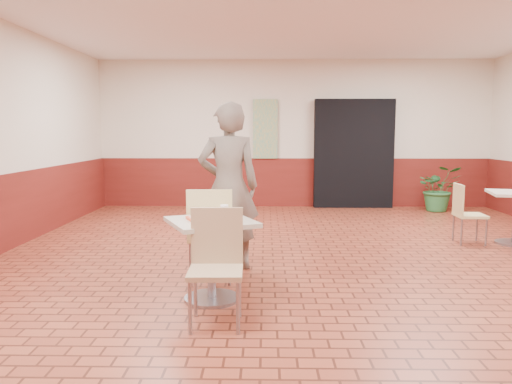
{
  "coord_description": "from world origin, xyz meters",
  "views": [
    {
      "loc": [
        -0.59,
        -5.32,
        1.56
      ],
      "look_at": [
        -0.69,
        -0.35,
        0.95
      ],
      "focal_mm": 35.0,
      "sensor_mm": 36.0,
      "label": 1
    }
  ],
  "objects_px": {
    "main_table": "(211,246)",
    "chair_main_front": "(216,260)",
    "customer": "(229,186)",
    "serving_tray": "(211,219)",
    "ring_donut": "(204,215)",
    "paper_cup": "(224,210)",
    "chair_second_left": "(465,210)",
    "potted_plant": "(439,188)",
    "chair_main_back": "(210,230)",
    "long_john_donut": "(220,216)"
  },
  "relations": [
    {
      "from": "chair_main_front",
      "to": "potted_plant",
      "type": "relative_size",
      "value": 1.04
    },
    {
      "from": "chair_main_front",
      "to": "chair_main_back",
      "type": "height_order",
      "value": "chair_main_back"
    },
    {
      "from": "customer",
      "to": "paper_cup",
      "type": "height_order",
      "value": "customer"
    },
    {
      "from": "serving_tray",
      "to": "main_table",
      "type": "bearing_deg",
      "value": 45.0
    },
    {
      "from": "ring_donut",
      "to": "paper_cup",
      "type": "xyz_separation_m",
      "value": [
        0.19,
        0.06,
        0.03
      ]
    },
    {
      "from": "chair_main_back",
      "to": "customer",
      "type": "bearing_deg",
      "value": -108.49
    },
    {
      "from": "customer",
      "to": "potted_plant",
      "type": "bearing_deg",
      "value": -140.28
    },
    {
      "from": "serving_tray",
      "to": "ring_donut",
      "type": "relative_size",
      "value": 4.08
    },
    {
      "from": "serving_tray",
      "to": "paper_cup",
      "type": "bearing_deg",
      "value": 43.42
    },
    {
      "from": "paper_cup",
      "to": "potted_plant",
      "type": "xyz_separation_m",
      "value": [
        3.77,
        5.14,
        -0.38
      ]
    },
    {
      "from": "chair_second_left",
      "to": "potted_plant",
      "type": "height_order",
      "value": "potted_plant"
    },
    {
      "from": "customer",
      "to": "potted_plant",
      "type": "height_order",
      "value": "customer"
    },
    {
      "from": "chair_main_front",
      "to": "long_john_donut",
      "type": "xyz_separation_m",
      "value": [
        -0.01,
        0.49,
        0.28
      ]
    },
    {
      "from": "customer",
      "to": "long_john_donut",
      "type": "xyz_separation_m",
      "value": [
        0.0,
        -1.15,
        -0.14
      ]
    },
    {
      "from": "ring_donut",
      "to": "chair_second_left",
      "type": "distance_m",
      "value": 4.12
    },
    {
      "from": "chair_main_back",
      "to": "customer",
      "type": "height_order",
      "value": "customer"
    },
    {
      "from": "chair_main_front",
      "to": "chair_main_back",
      "type": "distance_m",
      "value": 1.08
    },
    {
      "from": "customer",
      "to": "main_table",
      "type": "bearing_deg",
      "value": 78.07
    },
    {
      "from": "chair_main_front",
      "to": "ring_donut",
      "type": "bearing_deg",
      "value": 104.89
    },
    {
      "from": "main_table",
      "to": "chair_second_left",
      "type": "height_order",
      "value": "chair_second_left"
    },
    {
      "from": "chair_main_front",
      "to": "customer",
      "type": "distance_m",
      "value": 1.68
    },
    {
      "from": "chair_main_front",
      "to": "ring_donut",
      "type": "xyz_separation_m",
      "value": [
        -0.17,
        0.58,
        0.27
      ]
    },
    {
      "from": "chair_main_back",
      "to": "potted_plant",
      "type": "xyz_separation_m",
      "value": [
        3.95,
        4.72,
        -0.1
      ]
    },
    {
      "from": "main_table",
      "to": "potted_plant",
      "type": "height_order",
      "value": "potted_plant"
    },
    {
      "from": "chair_second_left",
      "to": "chair_main_front",
      "type": "bearing_deg",
      "value": 134.84
    },
    {
      "from": "customer",
      "to": "chair_second_left",
      "type": "xyz_separation_m",
      "value": [
        3.19,
        1.32,
        -0.47
      ]
    },
    {
      "from": "paper_cup",
      "to": "chair_main_back",
      "type": "bearing_deg",
      "value": 113.18
    },
    {
      "from": "serving_tray",
      "to": "potted_plant",
      "type": "xyz_separation_m",
      "value": [
        3.88,
        5.25,
        -0.32
      ]
    },
    {
      "from": "paper_cup",
      "to": "chair_second_left",
      "type": "height_order",
      "value": "paper_cup"
    },
    {
      "from": "ring_donut",
      "to": "chair_second_left",
      "type": "xyz_separation_m",
      "value": [
        3.35,
        2.37,
        -0.33
      ]
    },
    {
      "from": "customer",
      "to": "chair_second_left",
      "type": "relative_size",
      "value": 2.26
    },
    {
      "from": "customer",
      "to": "potted_plant",
      "type": "distance_m",
      "value": 5.65
    },
    {
      "from": "main_table",
      "to": "customer",
      "type": "bearing_deg",
      "value": 85.85
    },
    {
      "from": "chair_main_front",
      "to": "customer",
      "type": "height_order",
      "value": "customer"
    },
    {
      "from": "serving_tray",
      "to": "chair_second_left",
      "type": "xyz_separation_m",
      "value": [
        3.27,
        2.42,
        -0.3
      ]
    },
    {
      "from": "chair_main_front",
      "to": "serving_tray",
      "type": "bearing_deg",
      "value": 98.93
    },
    {
      "from": "chair_main_front",
      "to": "serving_tray",
      "type": "relative_size",
      "value": 2.32
    },
    {
      "from": "serving_tray",
      "to": "ring_donut",
      "type": "height_order",
      "value": "ring_donut"
    },
    {
      "from": "chair_main_back",
      "to": "potted_plant",
      "type": "bearing_deg",
      "value": -133.7
    },
    {
      "from": "serving_tray",
      "to": "chair_main_back",
      "type": "bearing_deg",
      "value": 97.46
    },
    {
      "from": "main_table",
      "to": "chair_main_front",
      "type": "xyz_separation_m",
      "value": [
        0.1,
        -0.53,
        0.01
      ]
    },
    {
      "from": "chair_main_back",
      "to": "serving_tray",
      "type": "relative_size",
      "value": 2.44
    },
    {
      "from": "chair_main_back",
      "to": "customer",
      "type": "xyz_separation_m",
      "value": [
        0.15,
        0.57,
        0.39
      ]
    },
    {
      "from": "chair_main_back",
      "to": "ring_donut",
      "type": "height_order",
      "value": "chair_main_back"
    },
    {
      "from": "chair_main_front",
      "to": "serving_tray",
      "type": "height_order",
      "value": "chair_main_front"
    },
    {
      "from": "chair_second_left",
      "to": "serving_tray",
      "type": "bearing_deg",
      "value": 128.44
    },
    {
      "from": "main_table",
      "to": "serving_tray",
      "type": "distance_m",
      "value": 0.26
    },
    {
      "from": "customer",
      "to": "potted_plant",
      "type": "relative_size",
      "value": 2.1
    },
    {
      "from": "chair_main_front",
      "to": "customer",
      "type": "bearing_deg",
      "value": 89.21
    },
    {
      "from": "chair_main_back",
      "to": "customer",
      "type": "distance_m",
      "value": 0.71
    }
  ]
}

